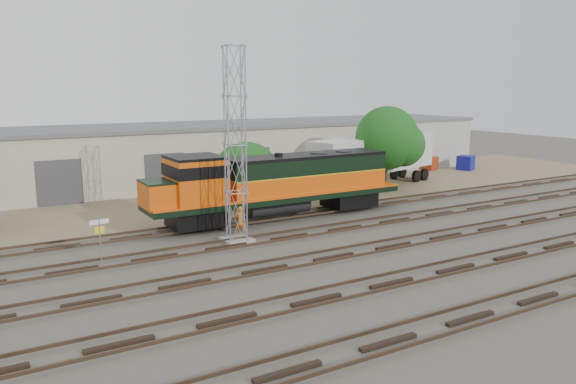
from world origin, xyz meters
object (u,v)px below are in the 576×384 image
locomotive (274,183)px  signal_tower (235,149)px  worker (241,221)px  semi_trailer (376,155)px

locomotive → signal_tower: bearing=-141.0°
worker → semi_trailer: size_ratio=0.12×
locomotive → worker: size_ratio=10.23×
locomotive → worker: (-3.67, -2.49, -1.59)m
locomotive → signal_tower: size_ratio=1.65×
semi_trailer → worker: bearing=-167.7°
locomotive → semi_trailer: size_ratio=1.23×
signal_tower → worker: 4.61m
locomotive → signal_tower: (-4.46, -3.61, 2.81)m
locomotive → worker: locomotive is taller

